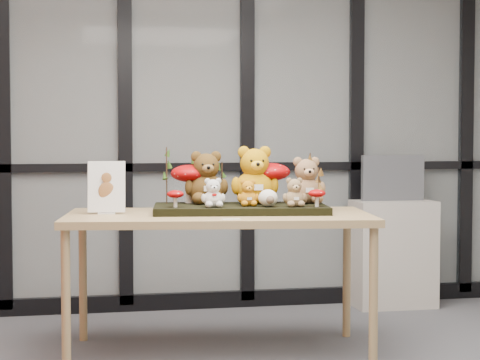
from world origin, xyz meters
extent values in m
plane|color=beige|center=(0.00, 2.50, 1.40)|extent=(5.00, 0.00, 5.00)
cube|color=#2D383F|center=(0.00, 2.47, 1.40)|extent=(4.90, 0.02, 2.70)
cube|color=black|center=(0.00, 2.47, 0.06)|extent=(4.90, 0.06, 0.12)
cube|color=black|center=(0.00, 2.47, 1.05)|extent=(4.90, 0.06, 0.06)
cube|color=black|center=(-1.30, 2.47, 1.40)|extent=(0.10, 0.06, 2.70)
cube|color=black|center=(-0.45, 2.47, 1.40)|extent=(0.10, 0.06, 2.70)
cube|color=black|center=(0.45, 2.47, 1.40)|extent=(0.10, 0.06, 2.70)
cube|color=black|center=(1.30, 2.47, 1.40)|extent=(0.10, 0.06, 2.70)
cube|color=black|center=(2.20, 2.47, 1.40)|extent=(0.10, 0.06, 2.70)
cube|color=#A48259|center=(-0.01, 1.12, 0.80)|extent=(1.87, 1.11, 0.04)
cylinder|color=#A48259|center=(-0.88, 0.85, 0.39)|extent=(0.05, 0.05, 0.78)
cylinder|color=#A48259|center=(-0.78, 1.62, 0.39)|extent=(0.05, 0.05, 0.78)
cylinder|color=#A48259|center=(0.77, 0.62, 0.39)|extent=(0.05, 0.05, 0.78)
cylinder|color=#A48259|center=(0.87, 1.40, 0.39)|extent=(0.05, 0.05, 0.78)
cube|color=black|center=(0.13, 1.17, 0.85)|extent=(1.07, 0.64, 0.04)
cube|color=silver|center=(-0.64, 1.23, 0.83)|extent=(0.11, 0.07, 0.01)
cube|color=white|center=(-0.64, 1.23, 0.99)|extent=(0.22, 0.07, 0.30)
ellipsoid|color=brown|center=(-0.64, 1.23, 0.96)|extent=(0.10, 0.01, 0.11)
ellipsoid|color=brown|center=(-0.64, 1.23, 1.04)|extent=(0.06, 0.01, 0.06)
cube|color=white|center=(0.00, 0.77, 0.83)|extent=(0.10, 0.03, 0.00)
cube|color=#B0A89D|center=(1.52, 2.26, 0.40)|extent=(0.60, 0.35, 0.79)
cube|color=#4F5157|center=(1.52, 2.28, 0.96)|extent=(0.48, 0.05, 0.34)
cube|color=black|center=(1.52, 2.25, 0.96)|extent=(0.42, 0.00, 0.28)
camera|label=1|loc=(-0.88, -3.84, 1.29)|focal=65.00mm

